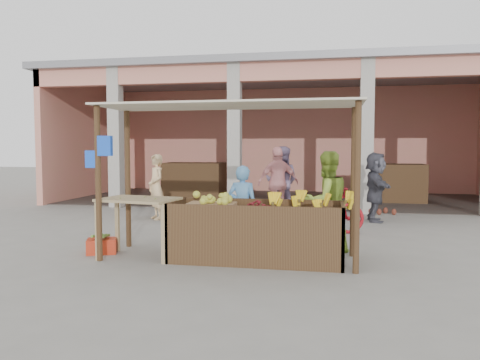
% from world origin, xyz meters
% --- Properties ---
extents(ground, '(60.00, 60.00, 0.00)m').
position_xyz_m(ground, '(0.00, 0.00, 0.00)').
color(ground, slate).
rests_on(ground, ground).
extents(market_building, '(14.40, 6.40, 4.20)m').
position_xyz_m(market_building, '(0.05, 8.93, 2.70)').
color(market_building, '#DA7F72').
rests_on(market_building, ground).
extents(fruit_stall, '(2.60, 0.95, 0.80)m').
position_xyz_m(fruit_stall, '(0.50, 0.00, 0.40)').
color(fruit_stall, '#503820').
rests_on(fruit_stall, ground).
extents(stall_awning, '(4.09, 1.35, 2.39)m').
position_xyz_m(stall_awning, '(-0.01, 0.06, 1.98)').
color(stall_awning, '#503820').
rests_on(stall_awning, ground).
extents(banana_heap, '(1.20, 0.65, 0.22)m').
position_xyz_m(banana_heap, '(1.27, 0.05, 0.91)').
color(banana_heap, yellow).
rests_on(banana_heap, fruit_stall).
extents(melon_tray, '(0.73, 0.63, 0.20)m').
position_xyz_m(melon_tray, '(-0.23, 0.03, 0.89)').
color(melon_tray, '#9F7752').
rests_on(melon_tray, fruit_stall).
extents(berry_heap, '(0.49, 0.40, 0.15)m').
position_xyz_m(berry_heap, '(0.52, -0.05, 0.88)').
color(berry_heap, maroon).
rests_on(berry_heap, fruit_stall).
extents(side_table, '(1.26, 0.94, 0.93)m').
position_xyz_m(side_table, '(-1.35, -0.11, 0.79)').
color(side_table, tan).
rests_on(side_table, ground).
extents(papaya_pile, '(0.72, 0.41, 0.21)m').
position_xyz_m(papaya_pile, '(-1.35, -0.11, 1.04)').
color(papaya_pile, '#578E2E').
rests_on(papaya_pile, side_table).
extents(red_crate, '(0.55, 0.48, 0.24)m').
position_xyz_m(red_crate, '(-2.06, 0.02, 0.12)').
color(red_crate, red).
rests_on(red_crate, ground).
extents(plantain_bundle, '(0.36, 0.25, 0.07)m').
position_xyz_m(plantain_bundle, '(-2.06, 0.02, 0.28)').
color(plantain_bundle, olive).
rests_on(plantain_bundle, red_crate).
extents(produce_sacks, '(1.05, 0.78, 0.63)m').
position_xyz_m(produce_sacks, '(2.92, 5.48, 0.32)').
color(produce_sacks, maroon).
rests_on(produce_sacks, ground).
extents(vendor_blue, '(0.63, 0.51, 1.52)m').
position_xyz_m(vendor_blue, '(0.15, 0.74, 0.76)').
color(vendor_blue, '#5793CE').
rests_on(vendor_blue, ground).
extents(vendor_green, '(0.98, 0.86, 1.76)m').
position_xyz_m(vendor_green, '(1.53, 0.80, 0.88)').
color(vendor_green, '#8FB237').
rests_on(vendor_green, ground).
extents(motorcycle, '(1.02, 1.98, 0.99)m').
position_xyz_m(motorcycle, '(1.38, 2.48, 0.49)').
color(motorcycle, maroon).
rests_on(motorcycle, ground).
extents(shopper_b, '(1.24, 1.00, 1.86)m').
position_xyz_m(shopper_b, '(0.35, 4.31, 0.93)').
color(shopper_b, pink).
rests_on(shopper_b, ground).
extents(shopper_d, '(0.70, 1.59, 1.70)m').
position_xyz_m(shopper_d, '(2.63, 4.28, 0.85)').
color(shopper_d, '#44444F').
rests_on(shopper_d, ground).
extents(shopper_e, '(0.75, 0.76, 1.63)m').
position_xyz_m(shopper_e, '(-2.50, 3.62, 0.81)').
color(shopper_e, '#EBC188').
rests_on(shopper_e, ground).
extents(shopper_f, '(1.02, 0.70, 1.92)m').
position_xyz_m(shopper_f, '(0.39, 4.74, 0.96)').
color(shopper_f, slate).
rests_on(shopper_f, ground).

